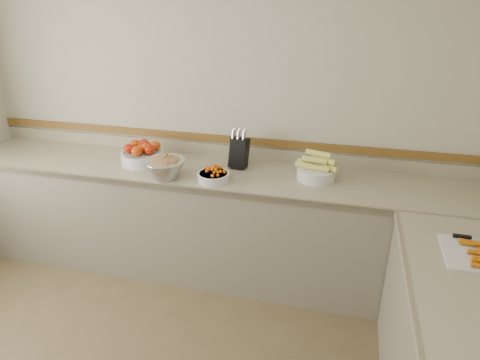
% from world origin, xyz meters
% --- Properties ---
extents(back_wall, '(4.00, 0.00, 4.00)m').
position_xyz_m(back_wall, '(0.00, 2.00, 1.30)').
color(back_wall, '#B1AA92').
rests_on(back_wall, ground_plane).
extents(counter_back, '(4.00, 0.65, 1.08)m').
position_xyz_m(counter_back, '(0.00, 1.68, 0.45)').
color(counter_back, gray).
rests_on(counter_back, ground_plane).
extents(knife_block, '(0.15, 0.17, 0.31)m').
position_xyz_m(knife_block, '(0.23, 1.80, 1.03)').
color(knife_block, black).
rests_on(knife_block, counter_back).
extents(tomato_bowl, '(0.33, 0.33, 0.16)m').
position_xyz_m(tomato_bowl, '(-0.53, 1.70, 0.97)').
color(tomato_bowl, silver).
rests_on(tomato_bowl, counter_back).
extents(cherry_tomato_bowl, '(0.23, 0.23, 0.13)m').
position_xyz_m(cherry_tomato_bowl, '(0.11, 1.51, 0.94)').
color(cherry_tomato_bowl, silver).
rests_on(cherry_tomato_bowl, counter_back).
extents(corn_bowl, '(0.31, 0.28, 0.21)m').
position_xyz_m(corn_bowl, '(0.83, 1.72, 0.97)').
color(corn_bowl, silver).
rests_on(corn_bowl, counter_back).
extents(rhubarb_bowl, '(0.30, 0.30, 0.17)m').
position_xyz_m(rhubarb_bowl, '(-0.24, 1.47, 0.99)').
color(rhubarb_bowl, '#B2B2BA').
rests_on(rhubarb_bowl, counter_back).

